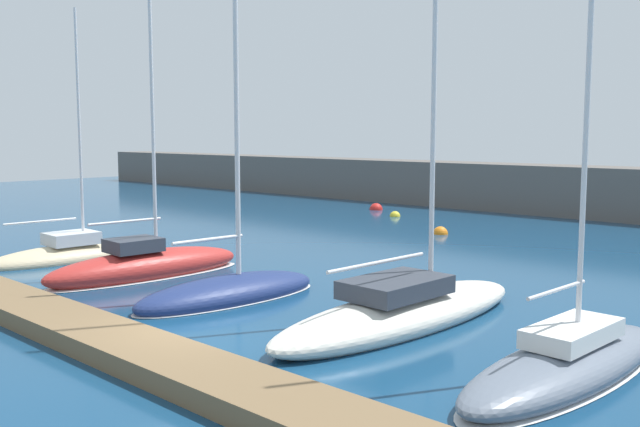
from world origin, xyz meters
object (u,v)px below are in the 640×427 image
Objects in this scene: sailboat_sand_nearest at (66,256)px; sailboat_slate_fifth at (567,362)px; sailboat_red_second at (146,264)px; mooring_buoy_yellow at (395,216)px; mooring_buoy_orange at (440,234)px; sailboat_navy_third at (229,292)px; mooring_buoy_red at (376,210)px; sailboat_ivory_fourth at (403,308)px.

sailboat_slate_fifth is at bearing -86.22° from sailboat_sand_nearest.
sailboat_slate_fifth is (15.11, 0.28, -0.13)m from sailboat_red_second.
mooring_buoy_yellow is 0.84× the size of mooring_buoy_orange.
sailboat_sand_nearest is 5.15m from sailboat_red_second.
mooring_buoy_orange is at bearing -35.42° from mooring_buoy_yellow.
mooring_buoy_yellow is (-9.45, 20.55, -0.25)m from sailboat_navy_third.
mooring_buoy_orange is 11.42m from mooring_buoy_red.
sailboat_sand_nearest is at bearing 97.36° from sailboat_ivory_fourth.
sailboat_sand_nearest is 0.83× the size of sailboat_slate_fifth.
sailboat_navy_third is (4.73, -0.16, -0.19)m from sailboat_red_second.
sailboat_ivory_fourth reaches higher than mooring_buoy_yellow.
mooring_buoy_orange is at bearing -20.12° from sailboat_sand_nearest.
mooring_buoy_yellow is at bearing 28.33° from sailboat_navy_third.
mooring_buoy_orange is (6.21, -4.42, 0.00)m from mooring_buoy_yellow.
sailboat_red_second is 20.39× the size of mooring_buoy_orange.
sailboat_navy_third reaches higher than mooring_buoy_red.
sailboat_slate_fifth reaches higher than sailboat_navy_third.
sailboat_ivory_fourth is at bearing -49.59° from mooring_buoy_red.
sailboat_ivory_fourth is at bearing -82.17° from sailboat_sand_nearest.
sailboat_sand_nearest is at bearing 94.78° from sailboat_navy_third.
sailboat_ivory_fourth is at bearing -59.37° from mooring_buoy_orange.
sailboat_red_second is 24.19× the size of mooring_buoy_yellow.
mooring_buoy_red reaches higher than mooring_buoy_orange.
sailboat_slate_fifth is at bearing -49.06° from mooring_buoy_orange.
mooring_buoy_red is (-18.11, 21.27, -0.43)m from sailboat_ivory_fourth.
sailboat_ivory_fourth reaches higher than mooring_buoy_orange.
mooring_buoy_red is (-22.99, 22.21, -0.31)m from sailboat_slate_fifth.
sailboat_ivory_fourth is 21.06× the size of mooring_buoy_red.
mooring_buoy_red is at bearing 47.94° from sailboat_slate_fifth.
sailboat_navy_third is 0.91× the size of sailboat_slate_fifth.
sailboat_slate_fifth is at bearing -83.94° from sailboat_navy_third.
sailboat_navy_third is at bearing 105.58° from sailboat_ivory_fourth.
mooring_buoy_red is at bearing 32.75° from sailboat_navy_third.
mooring_buoy_red is (-2.75, 22.85, -0.18)m from sailboat_sand_nearest.
sailboat_slate_fifth is 19.33× the size of mooring_buoy_yellow.
sailboat_navy_third is 13.00× the size of mooring_buoy_red.
sailboat_ivory_fourth is 24.02× the size of mooring_buoy_orange.
sailboat_navy_third reaches higher than mooring_buoy_yellow.
sailboat_sand_nearest is 11.80× the size of mooring_buoy_red.
sailboat_navy_third reaches higher than sailboat_sand_nearest.
sailboat_slate_fifth is (10.38, 0.44, 0.07)m from sailboat_navy_third.
sailboat_navy_third is at bearing 94.38° from sailboat_slate_fifth.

